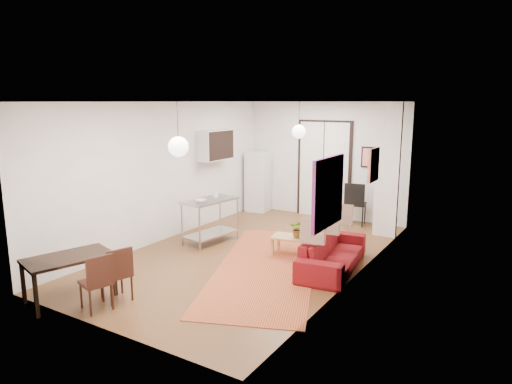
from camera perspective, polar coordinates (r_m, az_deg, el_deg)
The scene contains 27 objects.
floor at distance 8.91m, azimuth -0.65°, elevation -7.77°, with size 7.00×7.00×0.00m, color brown.
ceiling at distance 8.42m, azimuth -0.69°, elevation 11.22°, with size 4.20×7.00×0.02m, color white.
wall_back at distance 11.63m, azimuth 8.59°, elevation 3.95°, with size 4.20×0.02×2.90m, color white.
wall_front at distance 5.95m, azimuth -18.96°, elevation -3.52°, with size 4.20×0.02×2.90m, color white.
wall_left at distance 9.82m, azimuth -11.11°, elevation 2.52°, with size 0.02×7.00×2.90m, color white.
wall_right at distance 7.66m, azimuth 12.75°, elevation 0.02°, with size 0.02×7.00×2.90m, color white.
double_doors at distance 11.62m, azimuth 8.46°, elevation 2.70°, with size 1.44×0.06×2.50m, color white.
stub_partition at distance 10.14m, azimuth 16.12°, elevation 2.56°, with size 0.50×0.10×2.90m, color white.
wall_cabinet at distance 10.80m, azimuth -5.08°, elevation 5.88°, with size 0.35×1.00×0.70m, color silver.
painting_popart at distance 6.48m, azimuth 9.02°, elevation -0.06°, with size 0.05×1.00×1.00m, color red.
painting_abstract at distance 8.36m, azimuth 14.48°, elevation 3.30°, with size 0.05×0.50×0.60m, color beige.
poster_back at distance 11.19m, azimuth 13.98°, elevation 4.23°, with size 0.40×0.03×0.50m, color red.
print_left at distance 11.28m, azimuth -4.18°, elevation 6.38°, with size 0.03×0.44×0.54m, color #94623D.
pendant_back at distance 10.19m, azimuth 5.38°, elevation 7.53°, with size 0.30×0.30×0.80m.
pendant_front at distance 6.85m, azimuth -9.68°, elevation 5.61°, with size 0.30×0.30×0.80m.
kilim_rug at distance 8.27m, azimuth 1.39°, elevation -9.26°, with size 1.69×4.50×0.01m, color #B3562C.
sofa at distance 8.19m, azimuth 9.56°, elevation -7.47°, with size 2.04×0.80×0.59m, color maroon.
coffee_table at distance 8.81m, azimuth 4.72°, elevation -5.89°, with size 0.88×0.59×0.36m.
potted_plant at distance 8.70m, azimuth 5.33°, elevation -4.57°, with size 0.28×0.32×0.35m, color #2E672E.
kitchen_counter at distance 9.54m, azimuth -5.72°, elevation -2.82°, with size 0.76×1.27×0.92m.
bowl at distance 9.23m, azimuth -6.89°, elevation -1.10°, with size 0.22×0.22×0.05m, color white.
soap_bottle at distance 9.67m, azimuth -5.11°, elevation -0.07°, with size 0.09×0.09×0.19m, color teal.
fridge at distance 12.21m, azimuth 0.27°, elevation 1.31°, with size 0.56×0.56×1.59m, color silver.
dining_table at distance 7.33m, azimuth -22.41°, elevation -8.01°, with size 1.01×1.36×0.67m.
dining_chair_near at distance 7.17m, azimuth -16.66°, elevation -9.04°, with size 0.49×0.61×0.83m.
dining_chair_far at distance 6.95m, azimuth -18.91°, elevation -9.83°, with size 0.49×0.61×0.83m.
black_side_chair at distance 11.20m, azimuth 12.52°, elevation -0.86°, with size 0.55×0.55×1.03m.
Camera 1 is at (4.49, -7.13, 2.91)m, focal length 32.00 mm.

